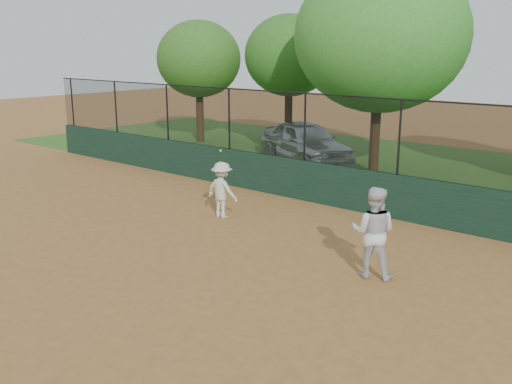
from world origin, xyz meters
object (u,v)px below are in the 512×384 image
Objects in this scene: parked_car at (305,142)px; tree_2 at (380,36)px; player_second at (373,232)px; tree_1 at (289,56)px; player_main at (222,190)px; tree_0 at (199,59)px.

tree_2 reaches higher than parked_car.
tree_2 is at bearing -81.17° from player_second.
parked_car is 4.59m from tree_1.
tree_0 is (-9.45, 8.58, 3.14)m from player_main.
player_main is 0.26× the size of tree_2.
tree_0 reaches higher than parked_car.
player_main is 0.34× the size of tree_0.
tree_2 reaches higher than tree_0.
tree_1 is at bearing -66.28° from player_second.
tree_1 reaches higher than parked_car.
parked_car is at bearing -67.83° from player_second.
tree_2 reaches higher than player_main.
player_second is at bearing -46.85° from tree_1.
player_main is (2.58, -7.57, -0.07)m from parked_car.
player_main is (-5.09, 1.06, -0.17)m from player_second.
player_second is at bearing -61.73° from tree_2.
parked_car is at bearing 108.80° from player_main.
player_main is at bearing -94.11° from tree_2.
player_main is at bearing -31.24° from player_second.
player_main is 13.14m from tree_0.
player_main is at bearing -42.22° from tree_0.
tree_1 is at bearing 74.36° from parked_car.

